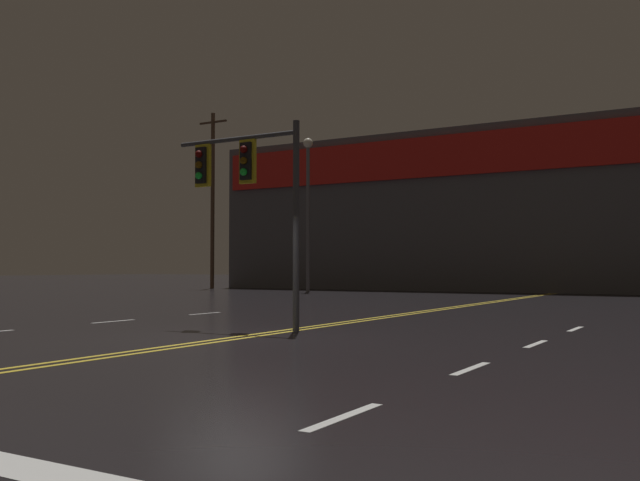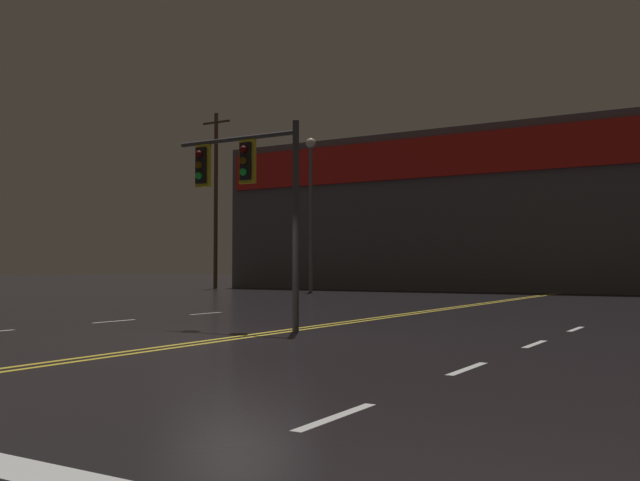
{
  "view_description": "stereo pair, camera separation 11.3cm",
  "coord_description": "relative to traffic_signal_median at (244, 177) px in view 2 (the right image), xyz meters",
  "views": [
    {
      "loc": [
        8.41,
        -11.18,
        1.37
      ],
      "look_at": [
        0.0,
        3.17,
        2.0
      ],
      "focal_mm": 40.0,
      "sensor_mm": 36.0,
      "label": 1
    },
    {
      "loc": [
        8.51,
        -11.12,
        1.37
      ],
      "look_at": [
        0.0,
        3.17,
        2.0
      ],
      "focal_mm": 40.0,
      "sensor_mm": 36.0,
      "label": 2
    }
  ],
  "objects": [
    {
      "name": "streetlight_median_approach",
      "position": [
        -11.33,
        21.37,
        2.22
      ],
      "size": [
        0.56,
        0.56,
        8.71
      ],
      "color": "#59595E",
      "rests_on": "ground"
    },
    {
      "name": "utility_pole_row",
      "position": [
        0.88,
        23.83,
        2.48
      ],
      "size": [
        45.1,
        0.26,
        11.57
      ],
      "color": "#4C3828",
      "rests_on": "ground"
    },
    {
      "name": "building_backdrop",
      "position": [
        1.12,
        30.85,
        1.34
      ],
      "size": [
        43.03,
        10.23,
        9.45
      ],
      "color": "#4C4C51",
      "rests_on": "ground"
    },
    {
      "name": "road_markings",
      "position": [
        2.2,
        -3.32,
        -3.4
      ],
      "size": [
        15.68,
        60.0,
        0.01
      ],
      "color": "gold",
      "rests_on": "ground"
    },
    {
      "name": "ground_plane",
      "position": [
        1.12,
        -1.69,
        -3.4
      ],
      "size": [
        200.0,
        200.0,
        0.0
      ],
      "primitive_type": "plane",
      "color": "black"
    },
    {
      "name": "traffic_signal_median",
      "position": [
        0.0,
        0.0,
        0.0
      ],
      "size": [
        3.28,
        0.36,
        4.53
      ],
      "color": "#38383D",
      "rests_on": "ground"
    }
  ]
}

